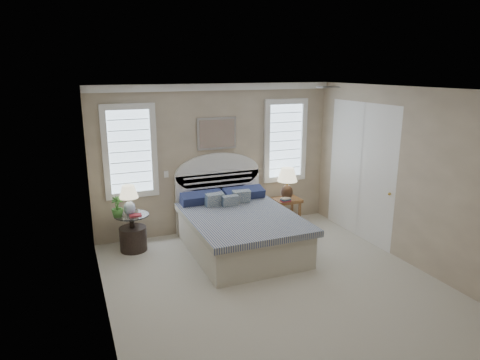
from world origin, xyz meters
name	(u,v)px	position (x,y,z in m)	size (l,w,h in m)	color
floor	(277,287)	(0.00, 0.00, 0.00)	(4.50, 5.00, 0.01)	beige
ceiling	(282,90)	(0.00, 0.00, 2.70)	(4.50, 5.00, 0.01)	white
wall_back	(217,159)	(0.00, 2.50, 1.35)	(4.50, 0.02, 2.70)	tan
wall_left	(101,216)	(-2.25, 0.00, 1.35)	(0.02, 5.00, 2.70)	tan
wall_right	(413,178)	(2.25, 0.00, 1.35)	(0.02, 5.00, 2.70)	tan
crown_molding	(216,87)	(0.00, 2.46, 2.64)	(4.50, 0.08, 0.12)	white
hvac_vent	(328,87)	(1.20, 0.80, 2.68)	(0.30, 0.20, 0.02)	#B2B2B2
switch_plate	(166,174)	(-0.95, 2.48, 1.15)	(0.08, 0.01, 0.12)	white
window_left	(130,151)	(-1.55, 2.48, 1.60)	(0.90, 0.06, 1.60)	silver
window_right	(285,141)	(1.40, 2.48, 1.60)	(0.90, 0.06, 1.60)	silver
painting	(217,134)	(0.00, 2.46, 1.82)	(0.74, 0.04, 0.58)	silver
closet_door	(360,171)	(2.23, 1.20, 1.20)	(0.02, 1.80, 2.40)	white
bed	(238,227)	(0.00, 1.46, 0.39)	(1.72, 2.28, 1.47)	silver
side_table_left	(132,228)	(-1.65, 2.05, 0.39)	(0.56, 0.56, 0.63)	black
nightstand_right	(287,206)	(1.30, 2.15, 0.39)	(0.50, 0.40, 0.53)	brown
floor_pot	(133,239)	(-1.65, 2.05, 0.20)	(0.44, 0.44, 0.40)	black
lamp_left	(129,197)	(-1.67, 2.05, 0.94)	(0.31, 0.31, 0.50)	white
lamp_right	(287,180)	(1.28, 2.12, 0.91)	(0.48, 0.48, 0.62)	black
potted_plant	(117,207)	(-1.87, 2.01, 0.80)	(0.19, 0.19, 0.34)	#306528
books_left	(135,215)	(-1.60, 1.95, 0.64)	(0.20, 0.14, 0.03)	maroon
books_right	(286,200)	(1.19, 2.00, 0.56)	(0.20, 0.15, 0.07)	maroon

